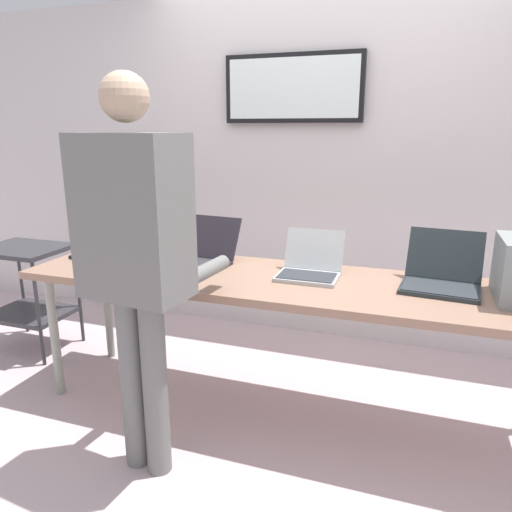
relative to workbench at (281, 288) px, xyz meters
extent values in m
cube|color=#C5ADB1|center=(0.00, 0.00, -0.74)|extent=(8.00, 8.00, 0.04)
cube|color=silver|center=(0.00, 1.13, 0.50)|extent=(8.00, 0.06, 2.44)
cube|color=black|center=(-0.24, 1.08, 1.07)|extent=(0.97, 0.05, 0.46)
cube|color=white|center=(-0.24, 1.06, 1.07)|extent=(0.91, 0.02, 0.40)
cube|color=#936E59|center=(0.00, 0.00, 0.03)|extent=(2.76, 0.70, 0.04)
cylinder|color=gray|center=(-1.28, -0.25, -0.35)|extent=(0.05, 0.05, 0.73)
cylinder|color=gray|center=(-1.28, 0.25, -0.35)|extent=(0.05, 0.05, 0.73)
cube|color=black|center=(-1.14, 0.06, 0.06)|extent=(0.33, 0.27, 0.02)
cube|color=#312E38|center=(-1.14, 0.05, 0.08)|extent=(0.29, 0.22, 0.00)
cube|color=black|center=(-1.12, 0.20, 0.19)|extent=(0.31, 0.08, 0.24)
cube|color=#2A4A80|center=(-1.12, 0.21, 0.19)|extent=(0.28, 0.07, 0.21)
cube|color=#242027|center=(-0.51, 0.05, 0.06)|extent=(0.35, 0.29, 0.02)
cube|color=#302F33|center=(-0.51, 0.04, 0.08)|extent=(0.32, 0.24, 0.00)
cube|color=#242027|center=(-0.49, 0.24, 0.19)|extent=(0.34, 0.16, 0.23)
cube|color=#20613D|center=(-0.49, 0.24, 0.18)|extent=(0.31, 0.13, 0.20)
cube|color=#AFB3B4|center=(0.13, 0.03, 0.06)|extent=(0.31, 0.23, 0.02)
cube|color=#2C2F35|center=(0.13, 0.02, 0.08)|extent=(0.28, 0.18, 0.00)
cube|color=#AFB3B4|center=(0.13, 0.19, 0.17)|extent=(0.31, 0.10, 0.21)
cube|color=white|center=(0.13, 0.19, 0.17)|extent=(0.28, 0.08, 0.18)
cube|color=#21282B|center=(0.77, 0.05, 0.06)|extent=(0.38, 0.30, 0.02)
cube|color=#2B3035|center=(0.77, 0.04, 0.08)|extent=(0.35, 0.24, 0.00)
cube|color=#21282B|center=(0.79, 0.24, 0.19)|extent=(0.37, 0.15, 0.24)
cube|color=silver|center=(0.79, 0.24, 0.19)|extent=(0.34, 0.13, 0.21)
cylinder|color=slate|center=(-0.51, -0.62, -0.30)|extent=(0.12, 0.12, 0.84)
cylinder|color=slate|center=(-0.39, -0.64, -0.30)|extent=(0.12, 0.12, 0.84)
cube|color=slate|center=(-0.45, -0.63, 0.46)|extent=(0.47, 0.31, 0.67)
sphere|color=tan|center=(-0.45, -0.63, 0.92)|extent=(0.19, 0.19, 0.19)
cylinder|color=slate|center=(-0.59, -0.32, 0.17)|extent=(0.10, 0.33, 0.07)
cylinder|color=slate|center=(-0.26, -0.36, 0.17)|extent=(0.10, 0.33, 0.07)
cylinder|color=#3545A1|center=(-0.85, -0.25, 0.10)|extent=(0.07, 0.07, 0.09)
cube|color=#303035|center=(-1.89, 0.20, 0.01)|extent=(0.56, 0.44, 0.03)
cube|color=#303035|center=(-1.89, 0.20, -0.46)|extent=(0.53, 0.42, 0.03)
cylinder|color=#333338|center=(-1.63, 0.00, -0.35)|extent=(0.02, 0.02, 0.74)
cylinder|color=#333338|center=(-2.15, 0.40, -0.35)|extent=(0.02, 0.02, 0.74)
cylinder|color=#333338|center=(-1.63, 0.40, -0.35)|extent=(0.02, 0.02, 0.74)
camera|label=1|loc=(0.64, -2.27, 0.80)|focal=33.47mm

